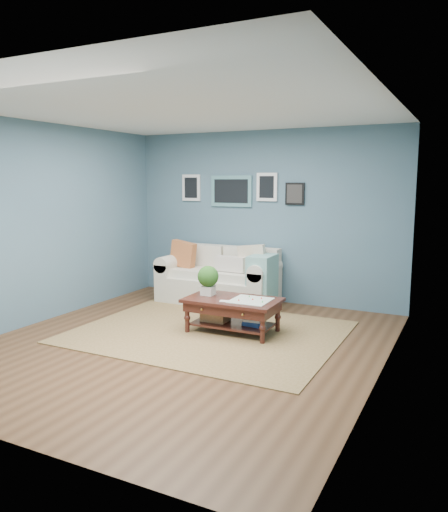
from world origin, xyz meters
The scene contains 4 objects.
room_shell centered at (-0.01, 0.06, 1.36)m, with size 5.00×5.02×2.70m.
area_rug centered at (0.05, 0.55, 0.01)m, with size 3.25×2.60×0.01m, color brown.
loveseat centered at (-0.48, 2.03, 0.40)m, with size 1.90×0.86×0.98m.
coffee_table centered at (0.26, 0.69, 0.37)m, with size 1.19×0.71×0.83m.
Camera 1 is at (2.99, -4.86, 1.92)m, focal length 35.00 mm.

